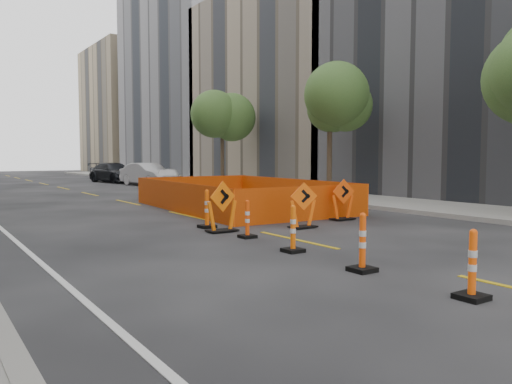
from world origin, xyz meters
TOP-DOWN VIEW (x-y plane):
  - ground_plane at (0.00, 0.00)m, footprint 140.00×140.00m
  - sidewalk_right at (9.00, 12.00)m, footprint 4.00×90.00m
  - bld_right_c at (17.00, 23.80)m, footprint 12.00×16.00m
  - bld_right_d at (17.00, 40.20)m, footprint 12.00×18.00m
  - bld_right_e at (17.00, 58.60)m, footprint 12.00×14.00m
  - tree_r_b at (8.40, 12.00)m, footprint 2.80×2.80m
  - tree_r_c at (8.40, 22.00)m, footprint 2.80×2.80m
  - channelizer_2 at (-1.12, -1.44)m, footprint 0.41×0.41m
  - channelizer_3 at (-1.15, 0.69)m, footprint 0.42×0.42m
  - channelizer_4 at (-1.05, 2.82)m, footprint 0.40×0.40m
  - channelizer_5 at (-0.83, 4.95)m, footprint 0.38×0.38m
  - channelizer_6 at (-0.84, 7.08)m, footprint 0.44×0.44m
  - chevron_sign_left at (-0.87, 6.15)m, footprint 1.00×0.68m
  - chevron_sign_center at (1.42, 5.47)m, footprint 1.01×0.81m
  - chevron_sign_right at (3.65, 6.16)m, footprint 0.98×0.71m
  - safety_fence at (2.78, 11.10)m, footprint 5.78×9.24m
  - parked_car_near at (4.86, 22.47)m, footprint 3.16×4.42m
  - parked_car_mid at (5.58, 27.53)m, footprint 2.55×5.05m
  - parked_car_far at (5.07, 33.20)m, footprint 3.11×5.63m

SIDE VIEW (x-z plane):
  - ground_plane at x=0.00m, z-range 0.00..0.00m
  - sidewalk_right at x=9.00m, z-range 0.00..0.15m
  - channelizer_5 at x=-0.83m, z-range 0.00..0.97m
  - channelizer_4 at x=-1.05m, z-range 0.00..1.03m
  - channelizer_2 at x=-1.12m, z-range 0.00..1.03m
  - channelizer_3 at x=-1.15m, z-range 0.00..1.07m
  - channelizer_6 at x=-0.84m, z-range 0.00..1.12m
  - safety_fence at x=2.78m, z-range 0.00..1.12m
  - chevron_sign_center at x=1.42m, z-range 0.00..1.33m
  - chevron_sign_right at x=3.65m, z-range 0.00..1.33m
  - chevron_sign_left at x=-0.87m, z-range 0.00..1.39m
  - parked_car_near at x=4.86m, z-range 0.00..1.40m
  - parked_car_far at x=5.07m, z-range 0.00..1.54m
  - parked_car_mid at x=5.58m, z-range 0.00..1.59m
  - tree_r_b at x=8.40m, z-range 1.55..7.50m
  - tree_r_c at x=8.40m, z-range 1.55..7.50m
  - bld_right_c at x=17.00m, z-range 0.00..14.00m
  - bld_right_e at x=17.00m, z-range 0.00..16.00m
  - bld_right_d at x=17.00m, z-range 0.00..20.00m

